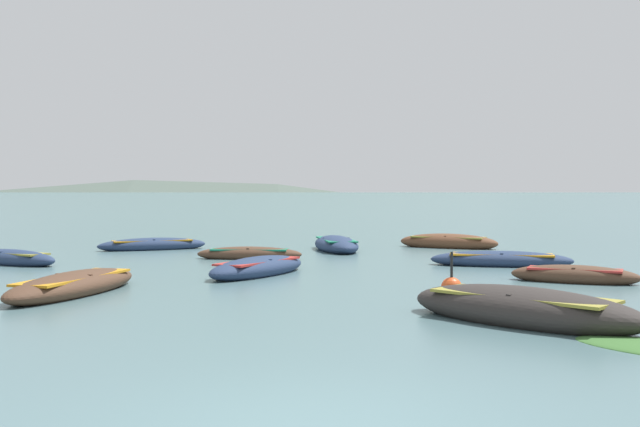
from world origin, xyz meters
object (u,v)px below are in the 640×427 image
rowboat_5 (258,268)px  rowboat_10 (152,245)px  rowboat_7 (74,285)px  rowboat_9 (574,275)px  rowboat_2 (522,309)px  mooring_buoy (452,287)px  rowboat_3 (448,242)px  rowboat_0 (249,254)px  rowboat_8 (10,258)px  rowboat_1 (501,260)px  rowboat_6 (336,245)px

rowboat_5 → rowboat_10: size_ratio=1.00×
rowboat_7 → rowboat_9: (11.38, 2.50, -0.02)m
rowboat_2 → rowboat_9: 6.14m
rowboat_2 → rowboat_7: size_ratio=0.89×
rowboat_2 → rowboat_10: 18.10m
rowboat_5 → mooring_buoy: 5.57m
rowboat_2 → rowboat_5: rowboat_2 is taller
rowboat_7 → rowboat_10: 11.83m
rowboat_3 → rowboat_7: rowboat_3 is taller
mooring_buoy → rowboat_2: bearing=-79.7°
rowboat_5 → rowboat_10: (-5.04, 8.03, -0.01)m
rowboat_3 → rowboat_9: rowboat_3 is taller
rowboat_0 → rowboat_7: (-2.63, -8.19, 0.03)m
rowboat_0 → rowboat_5: (0.87, -4.50, 0.03)m
rowboat_2 → rowboat_8: bearing=145.0°
mooring_buoy → rowboat_8: bearing=156.2°
rowboat_5 → rowboat_7: (-3.51, -3.70, -0.00)m
rowboat_1 → mooring_buoy: mooring_buoy is taller
rowboat_10 → rowboat_5: bearing=-57.9°
rowboat_0 → rowboat_7: rowboat_7 is taller
rowboat_3 → mooring_buoy: mooring_buoy is taller
rowboat_6 → rowboat_9: rowboat_6 is taller
rowboat_6 → rowboat_9: 11.00m
rowboat_7 → rowboat_5: bearing=46.5°
rowboat_8 → rowboat_10: 6.24m
rowboat_8 → rowboat_5: bearing=-17.4°
rowboat_1 → rowboat_5: 7.37m
rowboat_3 → rowboat_9: bearing=-81.1°
rowboat_5 → rowboat_9: bearing=-8.6°
rowboat_1 → rowboat_7: rowboat_7 is taller
rowboat_0 → rowboat_10: (-4.17, 3.54, 0.02)m
rowboat_0 → rowboat_2: rowboat_2 is taller
rowboat_0 → rowboat_6: bearing=52.0°
rowboat_3 → rowboat_5: size_ratio=0.99×
rowboat_1 → rowboat_5: size_ratio=1.04×
rowboat_6 → mooring_buoy: (2.79, -11.07, -0.11)m
rowboat_0 → rowboat_10: 5.47m
rowboat_7 → mooring_buoy: size_ratio=4.52×
rowboat_1 → rowboat_2: (-1.54, -9.42, 0.06)m
rowboat_6 → rowboat_10: rowboat_6 is taller
rowboat_0 → rowboat_6: size_ratio=0.76×
mooring_buoy → rowboat_3: bearing=82.9°
rowboat_3 → rowboat_6: (-4.33, -1.44, -0.00)m
rowboat_6 → rowboat_2: bearing=-76.8°
rowboat_1 → rowboat_5: bearing=-159.0°
rowboat_0 → rowboat_8: rowboat_8 is taller
rowboat_3 → rowboat_5: 11.32m
rowboat_7 → rowboat_1: bearing=31.4°
rowboat_9 → mooring_buoy: bearing=-150.0°
rowboat_6 → mooring_buoy: size_ratio=4.45×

